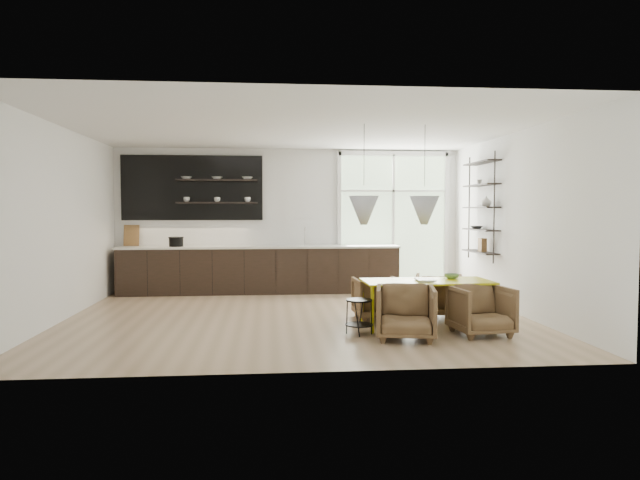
{
  "coord_description": "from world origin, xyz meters",
  "views": [
    {
      "loc": [
        -0.44,
        -8.71,
        1.65
      ],
      "look_at": [
        0.41,
        0.6,
        1.16
      ],
      "focal_mm": 32.0,
      "sensor_mm": 36.0,
      "label": 1
    }
  ],
  "objects_px": {
    "armchair_back_right": "(439,295)",
    "armchair_front_left": "(406,312)",
    "dining_table": "(427,284)",
    "wire_stool": "(359,312)",
    "armchair_front_right": "(481,310)",
    "armchair_back_left": "(377,298)"
  },
  "relations": [
    {
      "from": "armchair_back_right",
      "to": "armchair_front_left",
      "type": "distance_m",
      "value": 1.73
    },
    {
      "from": "dining_table",
      "to": "armchair_front_left",
      "type": "xyz_separation_m",
      "value": [
        -0.49,
        -0.76,
        -0.27
      ]
    },
    {
      "from": "dining_table",
      "to": "wire_stool",
      "type": "xyz_separation_m",
      "value": [
        -1.04,
        -0.42,
        -0.31
      ]
    },
    {
      "from": "armchair_front_left",
      "to": "armchair_front_right",
      "type": "height_order",
      "value": "armchair_front_left"
    },
    {
      "from": "armchair_back_right",
      "to": "armchair_front_right",
      "type": "relative_size",
      "value": 1.0
    },
    {
      "from": "dining_table",
      "to": "armchair_back_left",
      "type": "distance_m",
      "value": 0.92
    },
    {
      "from": "dining_table",
      "to": "armchair_front_right",
      "type": "bearing_deg",
      "value": -48.64
    },
    {
      "from": "armchair_back_left",
      "to": "armchair_front_right",
      "type": "height_order",
      "value": "armchair_front_right"
    },
    {
      "from": "armchair_back_left",
      "to": "armchair_front_left",
      "type": "bearing_deg",
      "value": 91.39
    },
    {
      "from": "dining_table",
      "to": "wire_stool",
      "type": "distance_m",
      "value": 1.16
    },
    {
      "from": "armchair_back_left",
      "to": "wire_stool",
      "type": "xyz_separation_m",
      "value": [
        -0.45,
        -1.07,
        -0.01
      ]
    },
    {
      "from": "dining_table",
      "to": "armchair_front_left",
      "type": "height_order",
      "value": "armchair_front_left"
    },
    {
      "from": "armchair_back_left",
      "to": "armchair_front_right",
      "type": "distance_m",
      "value": 1.7
    },
    {
      "from": "armchair_back_right",
      "to": "armchair_front_left",
      "type": "height_order",
      "value": "armchair_front_left"
    },
    {
      "from": "dining_table",
      "to": "armchair_back_right",
      "type": "height_order",
      "value": "armchair_back_right"
    },
    {
      "from": "dining_table",
      "to": "armchair_front_right",
      "type": "distance_m",
      "value": 0.88
    },
    {
      "from": "armchair_back_right",
      "to": "armchair_back_left",
      "type": "bearing_deg",
      "value": 21.56
    },
    {
      "from": "dining_table",
      "to": "armchair_back_right",
      "type": "relative_size",
      "value": 2.5
    },
    {
      "from": "wire_stool",
      "to": "armchair_front_left",
      "type": "bearing_deg",
      "value": -31.25
    },
    {
      "from": "armchair_back_right",
      "to": "armchair_front_left",
      "type": "bearing_deg",
      "value": 75.98
    },
    {
      "from": "armchair_front_left",
      "to": "wire_stool",
      "type": "relative_size",
      "value": 1.62
    },
    {
      "from": "armchair_front_right",
      "to": "dining_table",
      "type": "bearing_deg",
      "value": 126.42
    }
  ]
}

